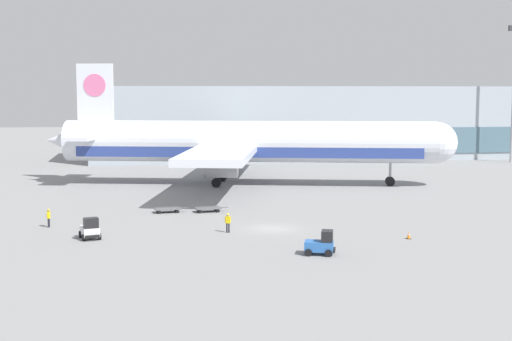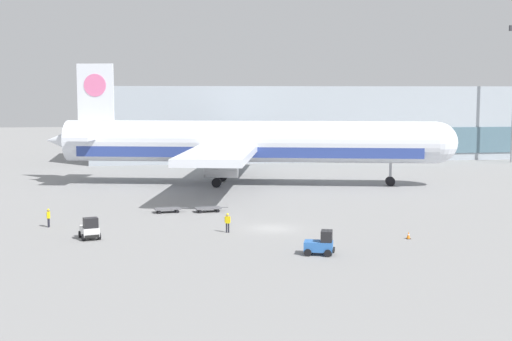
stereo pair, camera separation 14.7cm
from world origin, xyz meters
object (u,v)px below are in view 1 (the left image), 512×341
at_px(baggage_dolly_second, 208,208).
at_px(ground_crew_far, 49,216).
at_px(ground_crew_near, 228,221).
at_px(airplane_main, 243,143).
at_px(baggage_dolly_lead, 168,209).
at_px(baggage_tug_foreground, 90,229).
at_px(traffic_cone_near, 409,235).
at_px(baggage_tug_mid, 321,244).

bearing_deg(baggage_dolly_second, ground_crew_far, -165.97).
bearing_deg(ground_crew_near, baggage_dolly_second, 117.21).
height_order(airplane_main, ground_crew_far, airplane_main).
relative_size(baggage_dolly_lead, ground_crew_near, 2.05).
bearing_deg(baggage_tug_foreground, baggage_dolly_second, 122.69).
height_order(baggage_dolly_second, ground_crew_near, ground_crew_near).
height_order(baggage_dolly_second, traffic_cone_near, traffic_cone_near).
bearing_deg(baggage_dolly_lead, baggage_dolly_second, -11.31).
xyz_separation_m(airplane_main, ground_crew_far, (-23.11, -28.41, -4.76)).
distance_m(airplane_main, ground_crew_near, 34.65).
distance_m(baggage_tug_mid, baggage_dolly_lead, 24.97).
distance_m(baggage_dolly_lead, baggage_dolly_second, 4.40).
distance_m(baggage_tug_foreground, ground_crew_near, 12.55).
bearing_deg(baggage_tug_mid, traffic_cone_near, 45.33).
bearing_deg(airplane_main, baggage_tug_foreground, -104.88).
bearing_deg(baggage_tug_mid, baggage_tug_foreground, 172.08).
bearing_deg(ground_crew_far, baggage_tug_mid, 71.01).
distance_m(baggage_dolly_lead, ground_crew_near, 13.05).
xyz_separation_m(baggage_dolly_second, traffic_cone_near, (16.45, -17.04, -0.06)).
xyz_separation_m(baggage_tug_foreground, ground_crew_far, (-4.37, 6.29, 0.21)).
xyz_separation_m(airplane_main, ground_crew_near, (-6.22, -33.76, -4.75)).
bearing_deg(baggage_dolly_second, baggage_tug_mid, -79.19).
height_order(airplane_main, baggage_tug_foreground, airplane_main).
xyz_separation_m(baggage_tug_mid, ground_crew_far, (-23.28, 15.51, 0.21)).
relative_size(baggage_dolly_second, ground_crew_far, 2.07).
xyz_separation_m(baggage_tug_foreground, baggage_dolly_second, (11.74, 12.60, -0.49)).
height_order(baggage_tug_mid, baggage_dolly_lead, baggage_tug_mid).
height_order(baggage_tug_mid, traffic_cone_near, baggage_tug_mid).
xyz_separation_m(ground_crew_near, ground_crew_far, (-16.89, 5.35, -0.01)).
height_order(baggage_tug_foreground, baggage_dolly_lead, baggage_tug_foreground).
bearing_deg(airplane_main, baggage_dolly_lead, -104.09).
xyz_separation_m(baggage_tug_foreground, ground_crew_near, (12.52, 0.94, 0.22)).
xyz_separation_m(baggage_dolly_lead, ground_crew_near, (5.16, -11.97, 0.70)).
relative_size(baggage_tug_foreground, baggage_dolly_second, 0.72).
distance_m(baggage_dolly_second, ground_crew_far, 17.32).
bearing_deg(baggage_dolly_second, airplane_main, 65.05).
bearing_deg(ground_crew_near, traffic_cone_near, 4.49).
bearing_deg(baggage_dolly_lead, traffic_cone_near, -47.13).
height_order(airplane_main, baggage_tug_mid, airplane_main).
bearing_deg(ground_crew_near, ground_crew_far, -174.16).
xyz_separation_m(baggage_tug_mid, ground_crew_near, (-6.39, 10.16, 0.22)).
relative_size(baggage_tug_foreground, baggage_tug_mid, 0.99).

